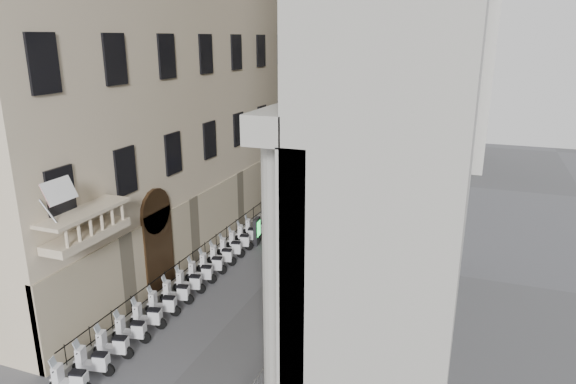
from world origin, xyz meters
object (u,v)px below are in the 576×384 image
(security_tent, at_px, (316,169))
(pedestrian_b, at_px, (346,192))
(pedestrian_a, at_px, (322,216))
(info_kiosk, at_px, (257,231))
(street_lamp, at_px, (267,165))

(security_tent, xyz_separation_m, pedestrian_b, (2.61, -0.07, -1.67))
(security_tent, distance_m, pedestrian_a, 6.91)
(pedestrian_a, distance_m, pedestrian_b, 6.20)
(pedestrian_a, bearing_deg, info_kiosk, 29.15)
(pedestrian_a, relative_size, pedestrian_b, 1.01)
(street_lamp, xyz_separation_m, pedestrian_a, (2.92, 2.65, -4.01))
(security_tent, height_order, pedestrian_a, security_tent)
(info_kiosk, relative_size, pedestrian_a, 0.91)
(street_lamp, bearing_deg, info_kiosk, -89.96)
(info_kiosk, distance_m, pedestrian_b, 10.73)
(pedestrian_b, bearing_deg, info_kiosk, 105.73)
(pedestrian_a, bearing_deg, street_lamp, 19.63)
(info_kiosk, height_order, pedestrian_a, pedestrian_a)
(info_kiosk, bearing_deg, pedestrian_b, 65.30)
(street_lamp, relative_size, pedestrian_b, 4.28)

